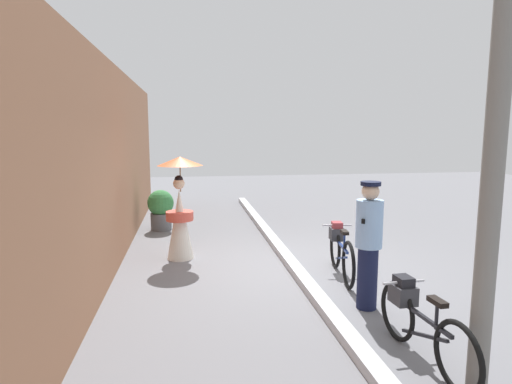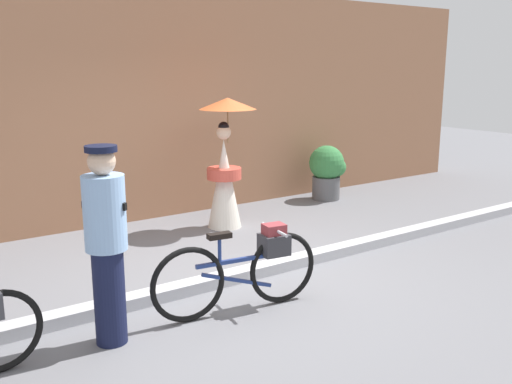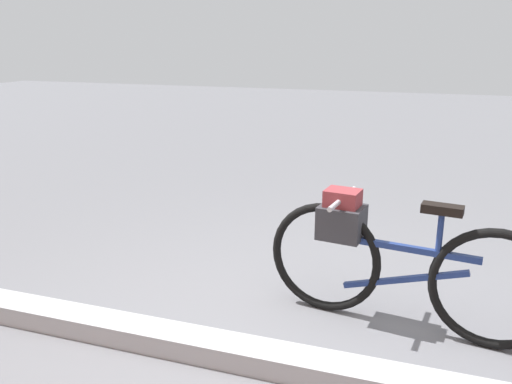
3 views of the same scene
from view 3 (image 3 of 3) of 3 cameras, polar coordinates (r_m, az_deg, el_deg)
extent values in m
plane|color=slate|center=(2.91, 2.88, -18.79)|extent=(30.00, 30.00, 0.00)
cube|color=#B2B2B7|center=(2.87, 2.89, -17.81)|extent=(14.00, 0.20, 0.12)
torus|color=black|center=(3.34, 7.42, -7.04)|extent=(0.71, 0.15, 0.71)
torus|color=black|center=(3.19, 24.35, -9.61)|extent=(0.71, 0.15, 0.71)
cube|color=navy|center=(3.17, 15.88, -5.85)|extent=(0.81, 0.15, 0.04)
cube|color=navy|center=(3.25, 15.61, -9.06)|extent=(0.71, 0.13, 0.26)
cylinder|color=navy|center=(3.11, 19.21, -4.34)|extent=(0.03, 0.03, 0.29)
cube|color=black|center=(3.06, 19.47, -1.76)|extent=(0.23, 0.12, 0.05)
cylinder|color=silver|center=(3.17, 9.34, -0.69)|extent=(0.10, 0.48, 0.03)
cube|color=#333338|center=(3.22, 9.22, -3.20)|extent=(0.29, 0.25, 0.20)
cube|color=maroon|center=(3.18, 9.32, -0.99)|extent=(0.22, 0.19, 0.14)
camera|label=1|loc=(6.24, 104.28, 1.84)|focal=30.20mm
camera|label=2|loc=(7.63, 40.88, 17.11)|focal=39.73mm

